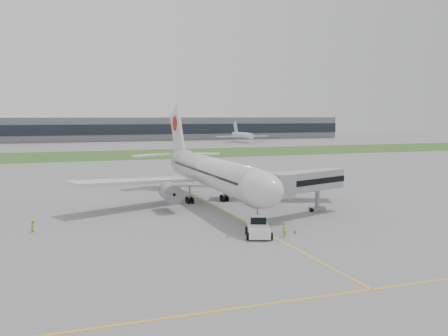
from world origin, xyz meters
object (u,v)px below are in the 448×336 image
object	(u,v)px
jet_bridge	(304,182)
pushback_tug	(259,228)
airliner	(211,171)
ground_crew_near	(284,230)

from	to	relation	value
jet_bridge	pushback_tug	bearing A→B (deg)	-159.27
airliner	jet_bridge	distance (m)	17.18
pushback_tug	ground_crew_near	bearing A→B (deg)	-3.91
airliner	pushback_tug	world-z (taller)	airliner
jet_bridge	ground_crew_near	bearing A→B (deg)	-147.93
pushback_tug	airliner	bearing A→B (deg)	106.06
jet_bridge	ground_crew_near	world-z (taller)	jet_bridge
airliner	ground_crew_near	bearing A→B (deg)	-86.87
pushback_tug	ground_crew_near	world-z (taller)	pushback_tug
airliner	pushback_tug	size ratio (longest dim) A/B	10.09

